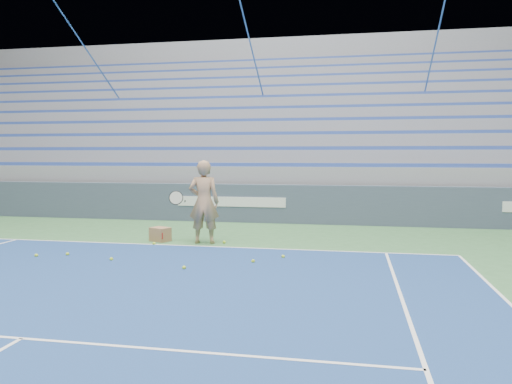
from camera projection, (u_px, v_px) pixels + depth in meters
sponsor_barrier at (232, 203)px, 14.54m from camera, size 30.00×0.32×1.10m
bleachers at (265, 145)px, 20.00m from camera, size 31.00×9.15×7.30m
tennis_player at (204, 202)px, 10.96m from camera, size 0.96×0.87×1.84m
ball_box at (160, 234)px, 11.30m from camera, size 0.51×0.47×0.31m
tennis_ball_0 at (154, 244)px, 10.81m from camera, size 0.07×0.07×0.07m
tennis_ball_1 at (253, 261)px, 9.03m from camera, size 0.07×0.07×0.07m
tennis_ball_2 at (184, 268)px, 8.51m from camera, size 0.07×0.07×0.07m
tennis_ball_3 at (67, 254)px, 9.67m from camera, size 0.07×0.07×0.07m
tennis_ball_4 at (224, 242)px, 10.99m from camera, size 0.07×0.07×0.07m
tennis_ball_5 at (111, 259)px, 9.21m from camera, size 0.07×0.07×0.07m
tennis_ball_6 at (36, 255)px, 9.54m from camera, size 0.07×0.07×0.07m
tennis_ball_7 at (283, 256)px, 9.44m from camera, size 0.07×0.07×0.07m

